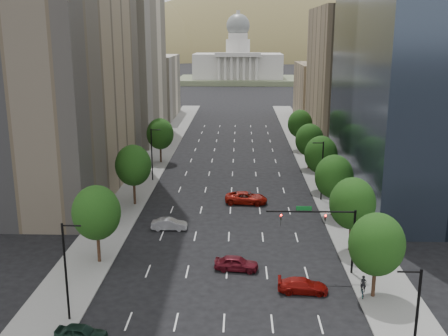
# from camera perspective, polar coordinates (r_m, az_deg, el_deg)

# --- Properties ---
(sidewalk_left) EXTENTS (6.00, 200.00, 0.15)m
(sidewalk_left) POSITION_cam_1_polar(r_m,az_deg,el_deg) (86.07, -9.56, -2.22)
(sidewalk_left) COLOR slate
(sidewalk_left) RESTS_ON ground
(sidewalk_right) EXTENTS (6.00, 200.00, 0.15)m
(sidewalk_right) POSITION_cam_1_polar(r_m,az_deg,el_deg) (85.62, 11.26, -2.39)
(sidewalk_right) COLOR slate
(sidewalk_right) RESTS_ON ground
(midrise_cream_left) EXTENTS (14.00, 30.00, 35.00)m
(midrise_cream_left) POSITION_cam_1_polar(r_m,az_deg,el_deg) (126.80, -10.40, 11.04)
(midrise_cream_left) COLOR beige
(midrise_cream_left) RESTS_ON ground
(filler_left) EXTENTS (14.00, 26.00, 18.00)m
(filler_left) POSITION_cam_1_polar(r_m,az_deg,el_deg) (159.78, -7.81, 8.71)
(filler_left) COLOR beige
(filler_left) RESTS_ON ground
(parking_tan_right) EXTENTS (14.00, 30.00, 30.00)m
(parking_tan_right) POSITION_cam_1_polar(r_m,az_deg,el_deg) (123.53, 13.01, 9.66)
(parking_tan_right) COLOR #8C7759
(parking_tan_right) RESTS_ON ground
(filler_right) EXTENTS (14.00, 26.00, 16.00)m
(filler_right) POSITION_cam_1_polar(r_m,az_deg,el_deg) (156.54, 10.57, 8.12)
(filler_right) COLOR #8C7759
(filler_right) RESTS_ON ground
(tree_right_0) EXTENTS (5.20, 5.20, 8.39)m
(tree_right_0) POSITION_cam_1_polar(r_m,az_deg,el_deg) (51.23, 16.18, -7.93)
(tree_right_0) COLOR #382316
(tree_right_0) RESTS_ON ground
(tree_right_1) EXTENTS (5.20, 5.20, 8.75)m
(tree_right_1) POSITION_cam_1_polar(r_m,az_deg,el_deg) (61.17, 13.72, -3.75)
(tree_right_1) COLOR #382316
(tree_right_1) RESTS_ON ground
(tree_right_2) EXTENTS (5.20, 5.20, 8.61)m
(tree_right_2) POSITION_cam_1_polar(r_m,az_deg,el_deg) (72.49, 11.81, -0.92)
(tree_right_2) COLOR #382316
(tree_right_2) RESTS_ON ground
(tree_right_3) EXTENTS (5.20, 5.20, 8.89)m
(tree_right_3) POSITION_cam_1_polar(r_m,az_deg,el_deg) (83.91, 10.44, 1.42)
(tree_right_3) COLOR #382316
(tree_right_3) RESTS_ON ground
(tree_right_4) EXTENTS (5.20, 5.20, 8.46)m
(tree_right_4) POSITION_cam_1_polar(r_m,az_deg,el_deg) (97.56, 9.23, 3.02)
(tree_right_4) COLOR #382316
(tree_right_4) RESTS_ON ground
(tree_right_5) EXTENTS (5.20, 5.20, 8.75)m
(tree_right_5) POSITION_cam_1_polar(r_m,az_deg,el_deg) (113.13, 8.22, 4.75)
(tree_right_5) COLOR #382316
(tree_right_5) RESTS_ON ground
(tree_left_0) EXTENTS (5.20, 5.20, 8.75)m
(tree_left_0) POSITION_cam_1_polar(r_m,az_deg,el_deg) (58.07, -13.63, -4.72)
(tree_left_0) COLOR #382316
(tree_left_0) RESTS_ON ground
(tree_left_1) EXTENTS (5.20, 5.20, 8.97)m
(tree_left_1) POSITION_cam_1_polar(r_m,az_deg,el_deg) (76.68, -9.78, 0.28)
(tree_left_1) COLOR #382316
(tree_left_1) RESTS_ON ground
(tree_left_2) EXTENTS (5.20, 5.20, 8.68)m
(tree_left_2) POSITION_cam_1_polar(r_m,az_deg,el_deg) (101.76, -6.92, 3.69)
(tree_left_2) COLOR #382316
(tree_left_2) RESTS_ON ground
(streetlight_rs) EXTENTS (1.70, 0.20, 9.00)m
(streetlight_rs) POSITION_cam_1_polar(r_m,az_deg,el_deg) (40.10, 19.96, -15.65)
(streetlight_rs) COLOR black
(streetlight_rs) RESTS_ON ground
(streetlight_rn) EXTENTS (1.70, 0.20, 9.00)m
(streetlight_rn) POSITION_cam_1_polar(r_m,az_deg,el_deg) (79.27, 10.53, -0.12)
(streetlight_rn) COLOR black
(streetlight_rn) RESTS_ON ground
(streetlight_ls) EXTENTS (1.70, 0.20, 9.00)m
(streetlight_ls) POSITION_cam_1_polar(r_m,az_deg,el_deg) (47.59, -16.68, -10.45)
(streetlight_ls) COLOR black
(streetlight_ls) RESTS_ON ground
(streetlight_ln) EXTENTS (1.70, 0.20, 9.00)m
(streetlight_ln) POSITION_cam_1_polar(r_m,az_deg,el_deg) (89.26, -7.77, 1.61)
(streetlight_ln) COLOR black
(streetlight_ln) RESTS_ON ground
(traffic_signal) EXTENTS (9.12, 0.40, 7.38)m
(traffic_signal) POSITION_cam_1_polar(r_m,az_deg,el_deg) (55.13, 11.39, -6.27)
(traffic_signal) COLOR black
(traffic_signal) RESTS_ON ground
(capitol) EXTENTS (60.00, 40.00, 35.20)m
(capitol) POSITION_cam_1_polar(r_m,az_deg,el_deg) (271.03, 1.50, 11.01)
(capitol) COLOR #596647
(capitol) RESTS_ON ground
(foothills) EXTENTS (720.00, 413.00, 263.00)m
(foothills) POSITION_cam_1_polar(r_m,az_deg,el_deg) (624.26, 4.86, 8.59)
(foothills) COLOR brown
(foothills) RESTS_ON ground
(car_dkgrn) EXTENTS (4.40, 2.11, 1.45)m
(car_dkgrn) POSITION_cam_1_polar(r_m,az_deg,el_deg) (46.26, -15.19, -16.87)
(car_dkgrn) COLOR black
(car_dkgrn) RESTS_ON ground
(car_red_near) EXTENTS (4.95, 2.25, 1.41)m
(car_red_near) POSITION_cam_1_polar(r_m,az_deg,el_deg) (52.66, 8.53, -12.46)
(car_red_near) COLOR maroon
(car_red_near) RESTS_ON ground
(car_maroon) EXTENTS (4.84, 2.43, 1.58)m
(car_maroon) POSITION_cam_1_polar(r_m,az_deg,el_deg) (56.53, 1.35, -10.25)
(car_maroon) COLOR #540E17
(car_maroon) RESTS_ON ground
(car_silver) EXTENTS (4.54, 1.62, 1.49)m
(car_silver) POSITION_cam_1_polar(r_m,az_deg,el_deg) (67.86, -5.93, -6.06)
(car_silver) COLOR #9C9DA2
(car_silver) RESTS_ON ground
(car_red_far) EXTENTS (6.43, 3.41, 1.72)m
(car_red_far) POSITION_cam_1_polar(r_m,az_deg,el_deg) (77.68, 2.42, -3.24)
(car_red_far) COLOR maroon
(car_red_far) RESTS_ON ground
(cyclist) EXTENTS (0.81, 1.65, 2.10)m
(cyclist) POSITION_cam_1_polar(r_m,az_deg,el_deg) (52.72, 14.79, -12.59)
(cyclist) COLOR black
(cyclist) RESTS_ON sidewalk_right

